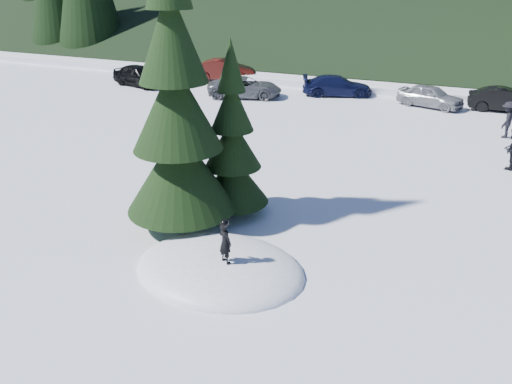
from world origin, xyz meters
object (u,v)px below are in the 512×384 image
at_px(adult_0, 511,149).
at_px(car_1, 225,70).
at_px(child_skier, 225,242).
at_px(car_2, 245,87).
at_px(car_3, 337,86).
at_px(car_4, 430,96).
at_px(adult_2, 507,120).
at_px(car_0, 140,75).
at_px(spruce_tall, 177,118).
at_px(car_5, 506,100).
at_px(spruce_short, 233,149).

bearing_deg(adult_0, car_1, -98.32).
height_order(child_skier, car_2, child_skier).
xyz_separation_m(car_3, car_4, (5.65, -0.69, 0.01)).
bearing_deg(adult_2, car_4, -126.21).
bearing_deg(car_1, car_0, 113.72).
relative_size(car_0, car_2, 0.94).
height_order(adult_2, car_4, adult_2).
bearing_deg(car_4, spruce_tall, -177.97).
bearing_deg(child_skier, car_4, -72.48).
bearing_deg(car_4, car_1, 98.40).
bearing_deg(adult_2, car_3, -105.29).
bearing_deg(adult_0, adult_2, -155.03).
distance_m(car_3, car_4, 5.70).
distance_m(adult_0, car_4, 9.92).
bearing_deg(car_5, car_3, 85.70).
bearing_deg(spruce_tall, car_2, 109.22).
bearing_deg(car_4, child_skier, -169.65).
distance_m(spruce_tall, car_0, 21.51).
bearing_deg(adult_0, spruce_short, -21.99).
bearing_deg(car_5, car_2, 96.62).
relative_size(car_0, car_5, 1.09).
bearing_deg(car_0, spruce_short, -121.61).
distance_m(car_4, car_5, 3.95).
relative_size(adult_0, car_4, 0.44).
distance_m(spruce_tall, car_5, 21.19).
distance_m(child_skier, car_1, 25.55).
relative_size(spruce_tall, car_3, 2.01).
relative_size(adult_2, car_0, 0.40).
relative_size(adult_0, car_1, 0.36).
relative_size(adult_0, adult_2, 0.96).
relative_size(spruce_tall, adult_2, 5.13).
distance_m(child_skier, adult_2, 17.01).
relative_size(spruce_tall, car_5, 2.22).
bearing_deg(spruce_short, car_2, 114.17).
height_order(car_4, car_5, car_5).
distance_m(car_1, car_3, 8.77).
relative_size(spruce_tall, adult_0, 5.32).
bearing_deg(car_3, car_4, -116.62).
relative_size(child_skier, car_1, 0.24).
distance_m(car_1, car_4, 14.46).
height_order(adult_2, car_5, adult_2).
bearing_deg(spruce_short, car_0, 134.22).
height_order(adult_2, car_3, adult_2).
bearing_deg(spruce_tall, adult_0, 45.87).
bearing_deg(car_1, adult_2, -130.70).
distance_m(adult_2, car_5, 5.34).
xyz_separation_m(spruce_short, adult_0, (8.00, 7.88, -1.29)).
xyz_separation_m(spruce_tall, car_5, (8.91, 19.04, -2.68)).
height_order(spruce_short, car_1, spruce_short).
xyz_separation_m(car_0, car_3, (12.99, 2.62, -0.10)).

